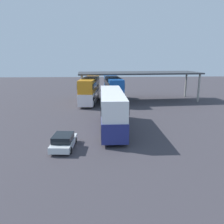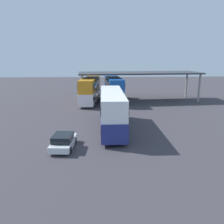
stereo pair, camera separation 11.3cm
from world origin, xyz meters
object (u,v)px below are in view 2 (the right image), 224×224
at_px(parked_hatchback, 63,141).
at_px(double_decker_near_canopy, 90,89).
at_px(double_decker_main, 112,109).
at_px(double_decker_mid_row, 114,89).

bearing_deg(parked_hatchback, double_decker_near_canopy, 0.38).
distance_m(double_decker_main, parked_hatchback, 7.21).
height_order(double_decker_main, double_decker_near_canopy, double_decker_near_canopy).
distance_m(parked_hatchback, double_decker_near_canopy, 20.63).
bearing_deg(parked_hatchback, double_decker_main, -36.52).
xyz_separation_m(double_decker_main, double_decker_mid_row, (0.98, 15.95, 0.06)).
relative_size(parked_hatchback, double_decker_mid_row, 0.37).
relative_size(double_decker_near_canopy, double_decker_mid_row, 1.02).
bearing_deg(double_decker_main, parked_hatchback, 139.08).
bearing_deg(double_decker_mid_row, double_decker_main, 172.34).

